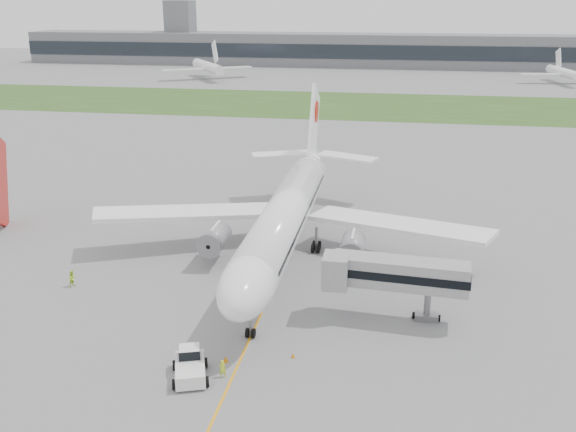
% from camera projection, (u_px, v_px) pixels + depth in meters
% --- Properties ---
extents(ground, '(600.00, 600.00, 0.00)m').
position_uv_depth(ground, '(280.00, 272.00, 72.90)').
color(ground, gray).
rests_on(ground, ground).
extents(apron_markings, '(70.00, 70.00, 0.04)m').
position_uv_depth(apron_markings, '(272.00, 291.00, 68.24)').
color(apron_markings, orange).
rests_on(apron_markings, ground).
extents(grass_strip, '(600.00, 50.00, 0.02)m').
position_uv_depth(grass_strip, '(356.00, 105.00, 184.73)').
color(grass_strip, '#2D461A').
rests_on(grass_strip, ground).
extents(terminal_building, '(320.00, 22.30, 14.00)m').
position_uv_depth(terminal_building, '(374.00, 50.00, 284.87)').
color(terminal_building, slate).
rests_on(terminal_building, ground).
extents(control_tower, '(12.00, 12.00, 56.00)m').
position_uv_depth(control_tower, '(183.00, 62.00, 303.63)').
color(control_tower, slate).
rests_on(control_tower, ground).
extents(airliner, '(48.13, 53.95, 17.88)m').
position_uv_depth(airliner, '(287.00, 211.00, 75.60)').
color(airliner, white).
rests_on(airliner, ground).
extents(pushback_tug, '(3.94, 4.82, 2.19)m').
position_uv_depth(pushback_tug, '(190.00, 365.00, 52.64)').
color(pushback_tug, white).
rests_on(pushback_tug, ground).
extents(jet_bridge, '(13.91, 3.96, 6.37)m').
position_uv_depth(jet_bridge, '(391.00, 274.00, 60.93)').
color(jet_bridge, '#98999B').
rests_on(jet_bridge, ground).
extents(safety_cone_left, '(0.45, 0.45, 0.62)m').
position_uv_depth(safety_cone_left, '(226.00, 359.00, 54.84)').
color(safety_cone_left, orange).
rests_on(safety_cone_left, ground).
extents(safety_cone_right, '(0.35, 0.35, 0.48)m').
position_uv_depth(safety_cone_right, '(293.00, 355.00, 55.53)').
color(safety_cone_right, orange).
rests_on(safety_cone_right, ground).
extents(ground_crew_near, '(0.63, 0.47, 1.57)m').
position_uv_depth(ground_crew_near, '(222.00, 369.00, 52.54)').
color(ground_crew_near, '#C4E526').
rests_on(ground_crew_near, ground).
extents(ground_crew_far, '(1.01, 1.10, 1.82)m').
position_uv_depth(ground_crew_far, '(73.00, 279.00, 68.98)').
color(ground_crew_far, '#B1E526').
rests_on(ground_crew_far, ground).
extents(distant_aircraft_left, '(45.34, 44.13, 13.15)m').
position_uv_depth(distant_aircraft_left, '(208.00, 79.00, 243.28)').
color(distant_aircraft_left, white).
rests_on(distant_aircraft_left, ground).
extents(distant_aircraft_right, '(33.04, 30.15, 11.24)m').
position_uv_depth(distant_aircraft_right, '(562.00, 83.00, 230.50)').
color(distant_aircraft_right, white).
rests_on(distant_aircraft_right, ground).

